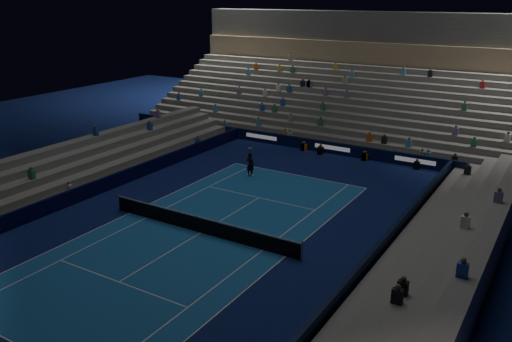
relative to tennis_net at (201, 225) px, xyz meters
name	(u,v)px	position (x,y,z in m)	size (l,w,h in m)	color
ground	(201,233)	(0.00, 0.00, -0.50)	(90.00, 90.00, 0.00)	#0C174B
court_surface	(201,233)	(0.00, 0.00, -0.50)	(10.97, 23.77, 0.01)	#1C5A9A
sponsor_barrier_far	(333,148)	(0.00, 18.50, 0.00)	(44.00, 0.25, 1.00)	black
sponsor_barrier_east	(364,269)	(9.70, 0.00, 0.00)	(0.25, 37.00, 1.00)	black
sponsor_barrier_west	(83,193)	(-9.70, 0.00, 0.00)	(0.25, 37.00, 1.00)	black
grandstand_main	(373,97)	(0.00, 27.90, 2.87)	(44.00, 15.20, 11.20)	slate
grandstand_east	(439,280)	(13.17, 0.00, 0.41)	(5.00, 37.00, 2.50)	slate
grandstand_west	(47,178)	(-13.17, 0.00, 0.41)	(5.00, 37.00, 2.50)	slate
tennis_net	(201,225)	(0.00, 0.00, 0.00)	(12.90, 0.10, 1.10)	#B2B2B7
tennis_player	(250,165)	(-2.88, 9.88, 0.39)	(0.65, 0.43, 1.79)	black
broadcast_camera	(320,151)	(-0.85, 17.84, -0.21)	(0.45, 0.88, 0.57)	black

